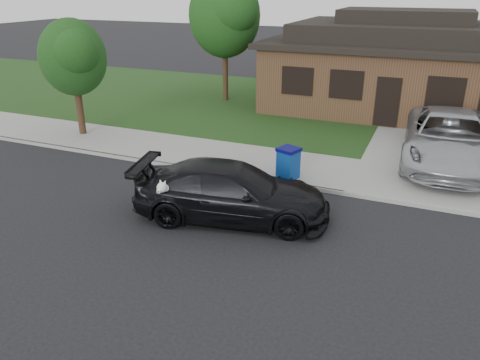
% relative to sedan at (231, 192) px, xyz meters
% --- Properties ---
extents(ground, '(120.00, 120.00, 0.00)m').
position_rel_sedan_xyz_m(ground, '(-1.21, -0.85, -0.76)').
color(ground, black).
rests_on(ground, ground).
extents(sidewalk, '(60.00, 3.00, 0.12)m').
position_rel_sedan_xyz_m(sidewalk, '(-1.21, 4.15, -0.70)').
color(sidewalk, gray).
rests_on(sidewalk, ground).
extents(curb, '(60.00, 0.12, 0.12)m').
position_rel_sedan_xyz_m(curb, '(-1.21, 2.65, -0.70)').
color(curb, gray).
rests_on(curb, ground).
extents(lawn, '(60.00, 13.00, 0.13)m').
position_rel_sedan_xyz_m(lawn, '(-1.21, 12.15, -0.70)').
color(lawn, '#193814').
rests_on(lawn, ground).
extents(driveway, '(4.50, 13.00, 0.14)m').
position_rel_sedan_xyz_m(driveway, '(4.79, 9.15, -0.69)').
color(driveway, gray).
rests_on(driveway, ground).
extents(sedan, '(5.56, 3.15, 1.52)m').
position_rel_sedan_xyz_m(sedan, '(0.00, 0.00, 0.00)').
color(sedan, black).
rests_on(sedan, ground).
extents(minivan, '(3.11, 6.40, 1.76)m').
position_rel_sedan_xyz_m(minivan, '(5.30, 6.42, 0.26)').
color(minivan, '#ADB0B4').
rests_on(minivan, driveway).
extents(recycling_bin, '(0.78, 0.78, 1.02)m').
position_rel_sedan_xyz_m(recycling_bin, '(0.65, 3.00, -0.13)').
color(recycling_bin, navy).
rests_on(recycling_bin, sidewalk).
extents(house, '(12.60, 8.60, 4.65)m').
position_rel_sedan_xyz_m(house, '(2.79, 14.15, 1.37)').
color(house, '#422B1C').
rests_on(house, ground).
extents(tree_0, '(3.78, 3.60, 6.34)m').
position_rel_sedan_xyz_m(tree_0, '(-5.55, 12.03, 3.72)').
color(tree_0, '#332114').
rests_on(tree_0, ground).
extents(tree_2, '(2.73, 2.60, 4.59)m').
position_rel_sedan_xyz_m(tree_2, '(-8.59, 4.26, 2.51)').
color(tree_2, '#332114').
rests_on(tree_2, ground).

